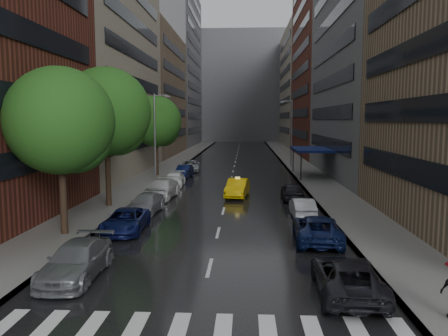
{
  "coord_description": "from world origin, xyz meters",
  "views": [
    {
      "loc": [
        1.57,
        -14.69,
        6.57
      ],
      "look_at": [
        0.0,
        16.97,
        3.0
      ],
      "focal_mm": 35.0,
      "sensor_mm": 36.0,
      "label": 1
    }
  ],
  "objects": [
    {
      "name": "parked_cars_right",
      "position": [
        5.4,
        9.56,
        0.71
      ],
      "size": [
        2.68,
        24.05,
        1.46
      ],
      "color": "black",
      "rests_on": "ground"
    },
    {
      "name": "tree_far",
      "position": [
        -8.6,
        34.64,
        6.3
      ],
      "size": [
        5.77,
        5.77,
        9.2
      ],
      "color": "#382619",
      "rests_on": "ground"
    },
    {
      "name": "tree_mid",
      "position": [
        -8.6,
        16.89,
        7.08
      ],
      "size": [
        6.48,
        6.48,
        10.33
      ],
      "color": "#382619",
      "rests_on": "ground"
    },
    {
      "name": "road",
      "position": [
        0.0,
        50.0,
        0.01
      ],
      "size": [
        14.0,
        140.0,
        0.01
      ],
      "primitive_type": "cube",
      "color": "black",
      "rests_on": "ground"
    },
    {
      "name": "awning",
      "position": [
        8.98,
        35.0,
        3.13
      ],
      "size": [
        4.0,
        8.0,
        3.12
      ],
      "color": "navy",
      "rests_on": "sidewalk_right"
    },
    {
      "name": "sidewalk_right",
      "position": [
        9.0,
        50.0,
        0.07
      ],
      "size": [
        4.0,
        140.0,
        0.15
      ],
      "primitive_type": "cube",
      "color": "gray",
      "rests_on": "ground"
    },
    {
      "name": "taxi",
      "position": [
        0.9,
        21.89,
        0.77
      ],
      "size": [
        2.17,
        4.81,
        1.53
      ],
      "primitive_type": "imported",
      "rotation": [
        0.0,
        0.0,
        -0.12
      ],
      "color": "yellow",
      "rests_on": "ground"
    },
    {
      "name": "street_lamp_left",
      "position": [
        -7.72,
        30.0,
        4.89
      ],
      "size": [
        1.74,
        0.22,
        9.0
      ],
      "color": "gray",
      "rests_on": "sidewalk_left"
    },
    {
      "name": "street_lamp_right",
      "position": [
        7.72,
        45.0,
        4.89
      ],
      "size": [
        1.74,
        0.22,
        9.0
      ],
      "color": "gray",
      "rests_on": "sidewalk_right"
    },
    {
      "name": "building_far",
      "position": [
        0.0,
        118.0,
        16.0
      ],
      "size": [
        40.0,
        14.0,
        32.0
      ],
      "primitive_type": "cube",
      "color": "slate",
      "rests_on": "ground"
    },
    {
      "name": "buildings_left",
      "position": [
        -15.0,
        58.79,
        15.99
      ],
      "size": [
        8.0,
        108.0,
        38.0
      ],
      "color": "maroon",
      "rests_on": "ground"
    },
    {
      "name": "buildings_right",
      "position": [
        15.0,
        56.7,
        15.03
      ],
      "size": [
        8.05,
        109.1,
        36.0
      ],
      "color": "#937A5B",
      "rests_on": "ground"
    },
    {
      "name": "sidewalk_left",
      "position": [
        -9.0,
        50.0,
        0.07
      ],
      "size": [
        4.0,
        140.0,
        0.15
      ],
      "primitive_type": "cube",
      "color": "gray",
      "rests_on": "ground"
    },
    {
      "name": "tree_near",
      "position": [
        -8.6,
        8.87,
        6.46
      ],
      "size": [
        5.92,
        5.92,
        9.43
      ],
      "color": "#382619",
      "rests_on": "ground"
    },
    {
      "name": "ground",
      "position": [
        0.0,
        0.0,
        0.0
      ],
      "size": [
        220.0,
        220.0,
        0.0
      ],
      "primitive_type": "plane",
      "color": "gray",
      "rests_on": "ground"
    },
    {
      "name": "crosswalk",
      "position": [
        0.2,
        -2.0,
        0.01
      ],
      "size": [
        13.15,
        2.8,
        0.01
      ],
      "color": "silver",
      "rests_on": "ground"
    },
    {
      "name": "parked_cars_left",
      "position": [
        -5.4,
        20.77,
        0.7
      ],
      "size": [
        2.68,
        42.16,
        1.57
      ],
      "color": "slate",
      "rests_on": "ground"
    }
  ]
}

